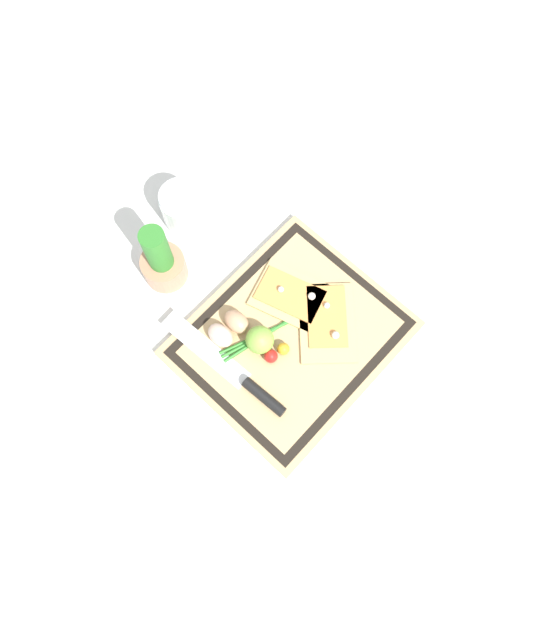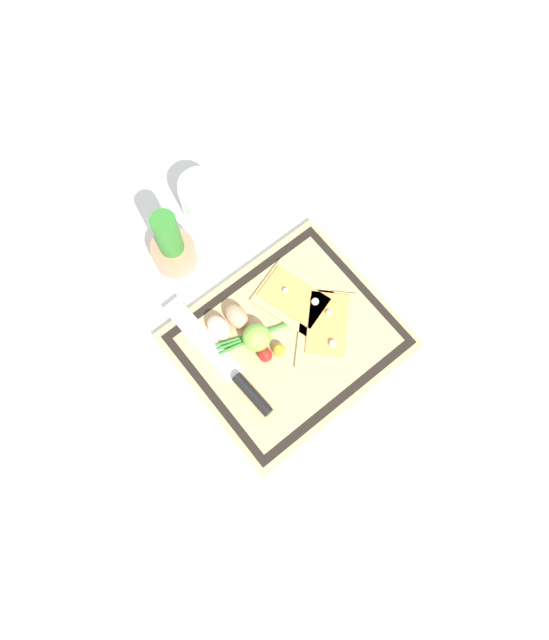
{
  "view_description": "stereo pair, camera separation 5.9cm",
  "coord_description": "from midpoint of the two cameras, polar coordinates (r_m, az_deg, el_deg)",
  "views": [
    {
      "loc": [
        -0.3,
        -0.23,
        1.24
      ],
      "look_at": [
        0.0,
        0.05,
        0.04
      ],
      "focal_mm": 35.0,
      "sensor_mm": 36.0,
      "label": 1
    },
    {
      "loc": [
        -0.25,
        -0.27,
        1.24
      ],
      "look_at": [
        0.0,
        0.05,
        0.04
      ],
      "focal_mm": 35.0,
      "sensor_mm": 36.0,
      "label": 2
    }
  ],
  "objects": [
    {
      "name": "ground_plane",
      "position": [
        1.3,
        0.19,
        -1.9
      ],
      "size": [
        6.0,
        6.0,
        0.0
      ],
      "primitive_type": "plane",
      "color": "silver"
    },
    {
      "name": "pizza_slice_near",
      "position": [
        1.29,
        3.55,
        -0.23
      ],
      "size": [
        0.2,
        0.2,
        0.02
      ],
      "color": "tan",
      "rests_on": "cutting_board"
    },
    {
      "name": "knife",
      "position": [
        1.25,
        -4.23,
        -5.59
      ],
      "size": [
        0.05,
        0.31,
        0.02
      ],
      "color": "silver",
      "rests_on": "cutting_board"
    },
    {
      "name": "pizza_slice_far",
      "position": [
        1.3,
        0.54,
        2.02
      ],
      "size": [
        0.16,
        0.2,
        0.02
      ],
      "color": "tan",
      "rests_on": "cutting_board"
    },
    {
      "name": "cherry_tomato_yellow",
      "position": [
        1.26,
        -0.53,
        -2.75
      ],
      "size": [
        0.03,
        0.03,
        0.03
      ],
      "primitive_type": "sphere",
      "color": "gold",
      "rests_on": "cutting_board"
    },
    {
      "name": "egg_pink",
      "position": [
        1.27,
        -6.3,
        -1.49
      ],
      "size": [
        0.04,
        0.06,
        0.04
      ],
      "primitive_type": "ellipsoid",
      "color": "beige",
      "rests_on": "cutting_board"
    },
    {
      "name": "scallion_bunch",
      "position": [
        1.28,
        -1.02,
        -0.79
      ],
      "size": [
        0.26,
        0.11,
        0.01
      ],
      "color": "#2D7528",
      "rests_on": "cutting_board"
    },
    {
      "name": "egg_brown",
      "position": [
        1.27,
        -4.83,
        -0.24
      ],
      "size": [
        0.04,
        0.06,
        0.04
      ],
      "primitive_type": "ellipsoid",
      "color": "tan",
      "rests_on": "cutting_board"
    },
    {
      "name": "herb_pot",
      "position": [
        1.32,
        -11.52,
        5.17
      ],
      "size": [
        0.09,
        0.09,
        0.18
      ],
      "color": "#AD7A5B",
      "rests_on": "ground_plane"
    },
    {
      "name": "sauce_jar",
      "position": [
        1.38,
        -9.59,
        9.88
      ],
      "size": [
        0.09,
        0.09,
        0.1
      ],
      "color": "silver",
      "rests_on": "ground_plane"
    },
    {
      "name": "cherry_tomato_red",
      "position": [
        1.26,
        -1.64,
        -3.46
      ],
      "size": [
        0.03,
        0.03,
        0.03
      ],
      "primitive_type": "sphere",
      "color": "red",
      "rests_on": "cutting_board"
    },
    {
      "name": "lime",
      "position": [
        1.25,
        -2.71,
        -1.92
      ],
      "size": [
        0.06,
        0.06,
        0.06
      ],
      "primitive_type": "sphere",
      "color": "#7FB742",
      "rests_on": "cutting_board"
    },
    {
      "name": "cutting_board",
      "position": [
        1.29,
        0.19,
        -1.79
      ],
      "size": [
        0.43,
        0.37,
        0.02
      ],
      "color": "tan",
      "rests_on": "ground_plane"
    }
  ]
}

